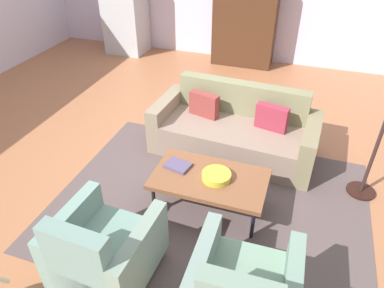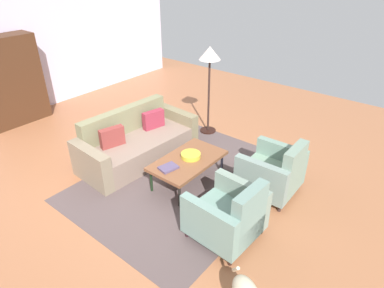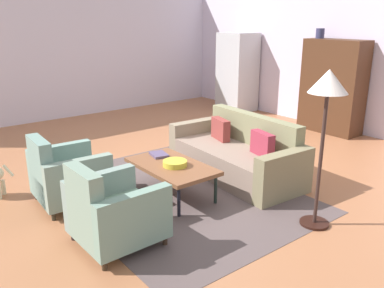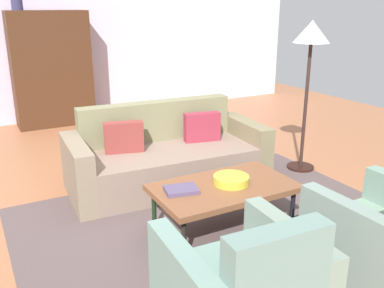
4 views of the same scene
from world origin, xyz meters
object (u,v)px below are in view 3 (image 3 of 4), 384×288
at_px(cabinet, 333,87).
at_px(armchair_left, 65,177).
at_px(armchair_right, 111,214).
at_px(book_stack, 159,155).
at_px(coffee_table, 172,167).
at_px(floor_lamp, 327,97).
at_px(vase_tall, 320,33).
at_px(refrigerator, 237,72).
at_px(fruit_bowl, 175,163).
at_px(couch, 239,155).

bearing_deg(cabinet, armchair_left, -90.56).
xyz_separation_m(armchair_left, armchair_right, (1.20, -0.00, 0.00)).
xyz_separation_m(armchair_left, cabinet, (0.05, 5.43, 0.56)).
bearing_deg(book_stack, armchair_right, -51.35).
distance_m(coffee_table, armchair_left, 1.31).
relative_size(armchair_left, floor_lamp, 0.51).
relative_size(armchair_right, floor_lamp, 0.51).
bearing_deg(vase_tall, armchair_right, -74.04).
relative_size(armchair_left, vase_tall, 4.60).
bearing_deg(coffee_table, armchair_left, -117.35).
height_order(coffee_table, floor_lamp, floor_lamp).
bearing_deg(armchair_left, armchair_right, 2.84).
relative_size(coffee_table, refrigerator, 0.65).
bearing_deg(coffee_table, fruit_bowl, -0.00).
bearing_deg(vase_tall, armchair_left, -86.34).
distance_m(armchair_right, refrigerator, 6.52).
distance_m(fruit_bowl, floor_lamp, 2.00).
relative_size(coffee_table, vase_tall, 6.27).
distance_m(fruit_bowl, vase_tall, 4.61).
relative_size(vase_tall, floor_lamp, 0.11).
bearing_deg(armchair_left, couch, 78.34).
bearing_deg(vase_tall, couch, -72.73).
xyz_separation_m(armchair_left, vase_tall, (-0.35, 5.43, 1.55)).
xyz_separation_m(couch, cabinet, (-0.56, 3.08, 0.61)).
xyz_separation_m(coffee_table, fruit_bowl, (0.07, -0.00, 0.07)).
bearing_deg(cabinet, floor_lamp, -58.03).
bearing_deg(fruit_bowl, cabinet, 98.30).
bearing_deg(armchair_right, floor_lamp, 61.56).
height_order(coffee_table, armchair_left, armchair_left).
bearing_deg(cabinet, vase_tall, -179.32).
relative_size(couch, floor_lamp, 1.25).
distance_m(coffee_table, armchair_right, 1.31).
xyz_separation_m(vase_tall, floor_lamp, (2.56, -3.46, -0.45)).
bearing_deg(book_stack, couch, 71.26).
height_order(book_stack, cabinet, cabinet).
bearing_deg(vase_tall, book_stack, -82.24).
bearing_deg(book_stack, refrigerator, 123.69).
relative_size(couch, vase_tall, 11.23).
distance_m(coffee_table, floor_lamp, 2.09).
xyz_separation_m(coffee_table, refrigerator, (-3.11, 4.16, 0.54)).
distance_m(couch, cabinet, 3.19).
bearing_deg(floor_lamp, coffee_table, -153.68).
xyz_separation_m(couch, book_stack, (-0.38, -1.13, 0.15)).
bearing_deg(coffee_table, floor_lamp, 26.32).
distance_m(couch, vase_tall, 3.60).
relative_size(coffee_table, armchair_right, 1.36).
bearing_deg(vase_tall, fruit_bowl, -76.51).
height_order(couch, vase_tall, vase_tall).
distance_m(couch, fruit_bowl, 1.20).
relative_size(armchair_left, book_stack, 2.95).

